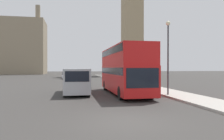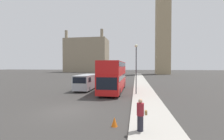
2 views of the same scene
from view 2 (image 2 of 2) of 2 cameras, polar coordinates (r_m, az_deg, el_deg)
The scene contains 10 objects.
ground_plane at distance 12.58m, azimuth -17.10°, elevation -14.68°, with size 300.00×300.00×0.00m, color #383533.
sidewalk_strip at distance 11.41m, azimuth 14.51°, elevation -15.96°, with size 2.82×120.00×0.15m.
clock_tower at distance 76.98m, azimuth 18.86°, elevation 22.19°, with size 6.51×6.68×60.38m.
building_block_distant at distance 96.14m, azimuth -9.48°, elevation 5.41°, with size 25.79×14.20×25.21m.
red_double_decker_bus at distance 20.85m, azimuth 0.63°, elevation -1.86°, with size 2.60×10.24×4.13m.
white_van at distance 22.76m, azimuth -9.60°, elevation -4.36°, with size 2.17×6.20×2.24m.
pedestrian at distance 8.13m, azimuth 10.80°, elevation -16.46°, with size 0.53×0.37×1.65m.
street_lamp at distance 18.28m, azimuth 9.20°, elevation 3.17°, with size 0.36×0.36×5.98m.
parked_sedan at distance 50.27m, azimuth -0.85°, elevation -1.88°, with size 1.85×4.26×1.49m.
traffic_cone at distance 9.11m, azimuth 0.93°, elevation -19.10°, with size 0.36×0.36×0.55m.
Camera 2 is at (5.37, -10.85, 3.45)m, focal length 24.00 mm.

